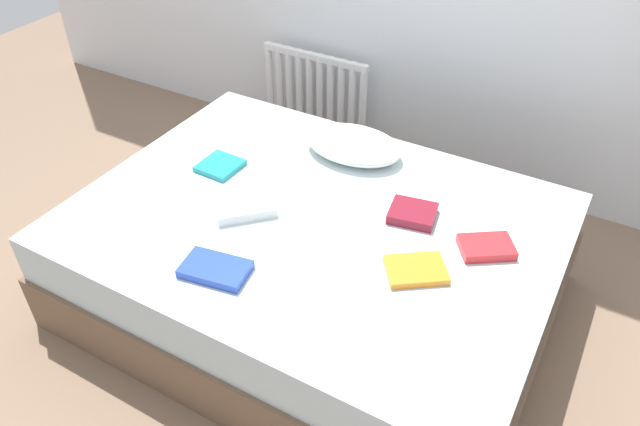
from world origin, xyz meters
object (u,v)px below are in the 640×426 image
(textbook_red, at_px, (486,247))
(bed, at_px, (314,260))
(textbook_blue, at_px, (215,269))
(textbook_maroon, at_px, (413,213))
(radiator, at_px, (315,92))
(textbook_white, at_px, (244,205))
(textbook_teal, at_px, (220,166))
(textbook_orange, at_px, (416,270))
(pillow, at_px, (354,145))

(textbook_red, bearing_deg, bed, 157.23)
(bed, bearing_deg, textbook_red, 11.60)
(textbook_blue, xyz_separation_m, textbook_maroon, (0.51, 0.67, 0.00))
(radiator, relative_size, textbook_white, 2.83)
(bed, xyz_separation_m, textbook_red, (0.69, 0.14, 0.27))
(textbook_teal, distance_m, textbook_white, 0.34)
(textbook_orange, xyz_separation_m, textbook_white, (-0.77, 0.00, 0.01))
(pillow, bearing_deg, textbook_blue, -94.12)
(textbook_orange, height_order, textbook_white, textbook_white)
(radiator, xyz_separation_m, textbook_orange, (1.19, -1.31, 0.15))
(bed, xyz_separation_m, textbook_orange, (0.50, -0.11, 0.27))
(radiator, bearing_deg, textbook_orange, -47.64)
(pillow, relative_size, textbook_blue, 1.91)
(radiator, relative_size, textbook_maroon, 3.73)
(textbook_teal, relative_size, textbook_maroon, 0.96)
(textbook_red, bearing_deg, textbook_teal, 147.94)
(bed, distance_m, textbook_white, 0.40)
(pillow, bearing_deg, textbook_red, -25.39)
(textbook_blue, height_order, textbook_orange, textbook_blue)
(textbook_white, bearing_deg, textbook_blue, -115.95)
(radiator, height_order, pillow, radiator)
(textbook_blue, height_order, textbook_teal, textbook_blue)
(textbook_teal, relative_size, textbook_white, 0.72)
(bed, distance_m, textbook_maroon, 0.49)
(pillow, distance_m, textbook_teal, 0.63)
(textbook_teal, relative_size, textbook_orange, 0.82)
(textbook_red, bearing_deg, textbook_blue, -177.92)
(textbook_white, relative_size, textbook_red, 1.22)
(textbook_blue, bearing_deg, textbook_orange, 19.89)
(textbook_teal, height_order, textbook_orange, textbook_orange)
(textbook_maroon, distance_m, textbook_red, 0.33)
(textbook_teal, xyz_separation_m, textbook_orange, (1.05, -0.20, 0.00))
(textbook_maroon, bearing_deg, textbook_orange, -75.42)
(bed, height_order, textbook_orange, textbook_orange)
(textbook_white, bearing_deg, textbook_red, -31.04)
(radiator, distance_m, textbook_blue, 1.77)
(bed, distance_m, textbook_orange, 0.57)
(textbook_orange, relative_size, textbook_red, 1.09)
(textbook_maroon, height_order, textbook_orange, textbook_maroon)
(radiator, xyz_separation_m, textbook_teal, (0.14, -1.11, 0.15))
(textbook_maroon, relative_size, textbook_orange, 0.85)
(textbook_maroon, xyz_separation_m, textbook_red, (0.33, -0.05, -0.00))
(textbook_blue, relative_size, textbook_red, 1.23)
(pillow, distance_m, textbook_maroon, 0.54)
(textbook_maroon, relative_size, textbook_white, 0.76)
(textbook_teal, height_order, textbook_maroon, textbook_maroon)
(pillow, xyz_separation_m, textbook_white, (-0.20, -0.61, -0.03))
(textbook_teal, bearing_deg, textbook_white, -33.92)
(bed, distance_m, pillow, 0.59)
(pillow, distance_m, textbook_white, 0.64)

